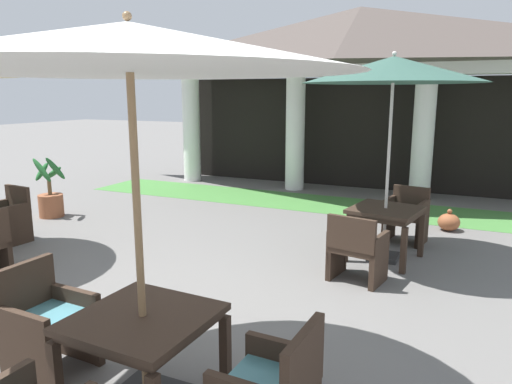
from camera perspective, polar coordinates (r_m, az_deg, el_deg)
ground_plane at (r=4.76m, az=-9.36°, el=-16.62°), size 60.00×60.00×0.00m
background_pavilion at (r=11.01m, az=12.36°, el=16.02°), size 9.80×2.88×4.07m
lawn_strip at (r=9.91m, az=9.91°, el=-1.57°), size 11.60×1.61×0.01m
patio_table_near_foreground at (r=3.59m, az=-13.37°, el=-15.57°), size 0.95×0.95×0.72m
patio_umbrella_near_foreground at (r=3.21m, az=-15.01°, el=16.03°), size 2.98×2.98×2.74m
patio_chair_near_foreground_west at (r=4.34m, az=-23.74°, el=-14.35°), size 0.60×0.58×0.90m
patio_table_mid_left at (r=6.72m, az=15.25°, el=-2.72°), size 1.00×1.00×0.73m
patio_umbrella_mid_left at (r=6.53m, az=16.17°, el=13.77°), size 2.34×2.34×2.78m
patio_chair_mid_left_north at (r=7.66m, az=17.59°, el=-2.73°), size 0.66×0.59×0.84m
patio_chair_mid_left_south at (r=5.90m, az=11.96°, el=-6.75°), size 0.69×0.59×0.85m
patio_chair_mid_right_north at (r=8.21m, az=-27.73°, el=-2.69°), size 0.61×0.60×0.85m
potted_palm_left_edge at (r=9.60m, az=-23.41°, el=-0.76°), size 0.46×0.48×1.17m
terracotta_urn at (r=8.59m, az=22.12°, el=-3.35°), size 0.36×0.36×0.37m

